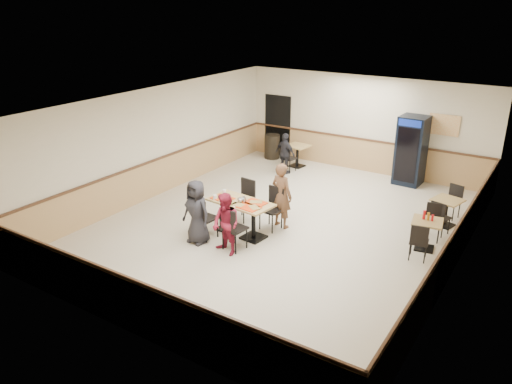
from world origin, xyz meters
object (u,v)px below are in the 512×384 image
Objects in this scene: side_table_far at (446,208)px; main_table at (241,212)px; side_table_near at (426,230)px; diner_man_opposite at (282,195)px; back_table at (297,152)px; trash_bin at (272,147)px; diner_woman_left at (197,212)px; pepsi_cooler at (411,150)px; lone_diner at (285,154)px; diner_woman_right at (226,224)px.

main_table is at bearing -141.98° from side_table_far.
diner_man_opposite is at bearing -167.95° from side_table_near.
trash_bin is at bearing 163.41° from back_table.
main_table is 2.07× the size of side_table_far.
diner_woman_left is 2.10m from diner_man_opposite.
pepsi_cooler reaches higher than side_table_far.
diner_woman_left reaches higher than main_table.
diner_woman_left reaches higher than back_table.
lone_diner is 0.64× the size of pepsi_cooler.
pepsi_cooler is at bearing 71.44° from diner_woman_left.
side_table_near is at bearing -31.96° from trash_bin.
lone_diner is (-0.69, 5.20, -0.09)m from diner_woman_left.
trash_bin is at bearing 120.00° from main_table.
back_table is at bearing -16.59° from trash_bin.
side_table_near is at bearing 28.14° from main_table.
main_table is at bearing 123.47° from diner_woman_right.
pepsi_cooler reaches higher than main_table.
back_table is (-1.28, 5.14, -0.07)m from main_table.
side_table_far is (0.07, 1.49, 0.00)m from side_table_near.
trash_bin is (-6.29, 3.92, -0.04)m from side_table_near.
side_table_near is 0.97× the size of back_table.
diner_woman_left is 1.97× the size of back_table.
trash_bin is at bearing 148.04° from side_table_near.
diner_woman_right is 6.30m from back_table.
lone_diner is at bearing 123.48° from diner_woman_right.
back_table is 0.91× the size of trash_bin.
main_table is 2.19× the size of side_table_near.
diner_woman_right is at bearing -0.57° from diner_woman_left.
side_table_near is at bearing 52.48° from diner_woman_right.
back_table is at bearing 145.06° from side_table_near.
trash_bin is (-2.74, 6.45, -0.28)m from diner_woman_right.
lone_diner is (-1.86, 3.45, -0.15)m from diner_man_opposite.
lone_diner is 1.68× the size of side_table_far.
back_table is (0.00, 0.82, -0.17)m from lone_diner.
side_table_near is 0.36× the size of pepsi_cooler.
trash_bin is at bearing -177.38° from pepsi_cooler.
pepsi_cooler is at bearing 73.74° from main_table.
diner_woman_left is 5.98m from side_table_far.
side_table_near is (5.11, -2.76, -0.20)m from lone_diner.
diner_man_opposite is 2.20× the size of side_table_near.
back_table is 3.60m from pepsi_cooler.
main_table is at bearing -76.04° from back_table.
pepsi_cooler is at bearing -98.91° from diner_man_opposite.
diner_man_opposite is 3.99m from side_table_far.
diner_woman_left is 0.88m from diner_woman_right.
diner_woman_left is 0.73× the size of pepsi_cooler.
side_table_far is 0.38× the size of pepsi_cooler.
trash_bin is (-1.17, 0.35, -0.07)m from back_table.
lone_diner is 5.34m from side_table_far.
back_table is (-5.11, 3.57, 0.03)m from side_table_near.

